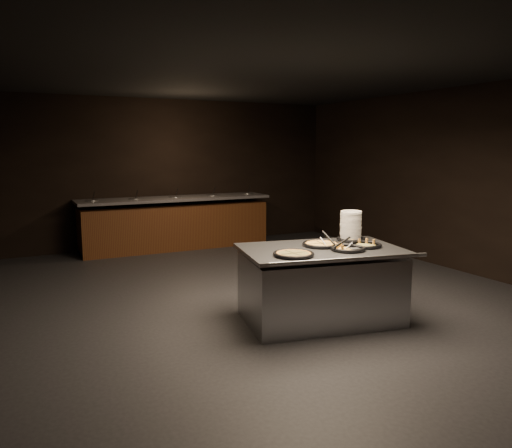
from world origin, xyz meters
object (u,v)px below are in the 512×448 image
Objects in this scene: plate_stack at (351,225)px; serving_counter at (320,286)px; pan_veggie_whole at (294,254)px; pan_cheese_whole at (321,244)px.

serving_counter is at bearing -154.69° from plate_stack.
pan_veggie_whole is 0.64m from pan_cheese_whole.
serving_counter is 5.65× the size of plate_stack.
plate_stack reaches higher than pan_cheese_whole.
pan_veggie_whole is at bearing -155.33° from plate_stack.
plate_stack is at bearing 36.12° from serving_counter.
plate_stack reaches higher than pan_veggie_whole.
pan_cheese_whole is at bearing 29.67° from pan_veggie_whole.
pan_veggie_whole is (-1.12, -0.51, -0.15)m from plate_stack.
pan_cheese_whole is at bearing -160.70° from plate_stack.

